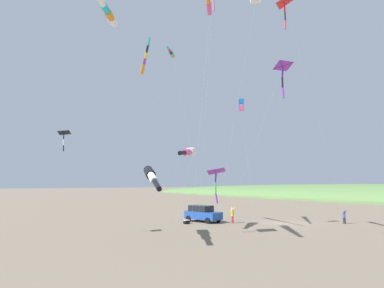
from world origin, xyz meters
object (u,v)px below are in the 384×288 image
person_adult_flyer (232,214)px  kite_delta_purple_drifting (283,66)px  parked_car (202,213)px  cooler_box (187,222)px  kite_windsock_yellow_midlevel (151,175)px  kite_windsock_rainbow_low_near (171,54)px  kite_windsock_magenta_far_left (144,62)px  kite_windsock_checkered_midright (189,152)px  kite_delta_long_streamer_left (284,2)px  kite_delta_red_high_left (216,171)px  kite_delta_long_streamer_right (65,133)px  kite_box_black_fish_shape (241,105)px  kite_windsock_striped_overhead (107,10)px  person_child_green_jacket (344,216)px

person_adult_flyer → kite_delta_purple_drifting: (4.38, 10.82, 12.75)m
parked_car → cooler_box: (2.55, 0.45, -0.74)m
cooler_box → kite_windsock_yellow_midlevel: (7.31, 5.40, 4.82)m
kite_windsock_rainbow_low_near → kite_windsock_magenta_far_left: 3.31m
kite_windsock_magenta_far_left → kite_windsock_checkered_midright: bearing=140.8°
parked_car → kite_windsock_checkered_midright: bearing=37.4°
kite_windsock_rainbow_low_near → kite_windsock_yellow_midlevel: bearing=44.8°
person_adult_flyer → kite_delta_long_streamer_left: (4.75, 11.52, 17.79)m
kite_windsock_checkered_midright → parked_car: bearing=-142.6°
kite_delta_purple_drifting → kite_delta_red_high_left: bearing=-74.5°
person_adult_flyer → kite_windsock_rainbow_low_near: bearing=-13.6°
kite_windsock_magenta_far_left → kite_delta_long_streamer_right: bearing=3.1°
kite_windsock_rainbow_low_near → kite_delta_red_high_left: bearing=99.1°
kite_windsock_checkered_midright → kite_box_black_fish_shape: size_ratio=0.61×
kite_delta_long_streamer_left → kite_delta_long_streamer_right: kite_delta_long_streamer_left is taller
kite_windsock_striped_overhead → kite_windsock_checkered_midright: kite_windsock_striped_overhead is taller
parked_car → kite_delta_long_streamer_left: kite_delta_long_streamer_left is taller
kite_delta_red_high_left → kite_windsock_rainbow_low_near: kite_windsock_rainbow_low_near is taller
person_adult_flyer → kite_windsock_checkered_midright: bearing=3.9°
person_child_green_jacket → kite_windsock_yellow_midlevel: 22.40m
kite_windsock_magenta_far_left → parked_car: bearing=-178.1°
person_adult_flyer → kite_delta_red_high_left: (6.14, 4.47, 4.49)m
kite_delta_purple_drifting → kite_delta_long_streamer_right: kite_delta_purple_drifting is taller
cooler_box → kite_windsock_checkered_midright: kite_windsock_checkered_midright is taller
person_adult_flyer → kite_windsock_rainbow_low_near: (7.13, -1.72, 17.66)m
person_adult_flyer → kite_windsock_magenta_far_left: (9.99, -2.58, 16.23)m
kite_delta_purple_drifting → person_child_green_jacket: bearing=-166.9°
kite_windsock_striped_overhead → kite_box_black_fish_shape: kite_windsock_striped_overhead is taller
person_child_green_jacket → kite_windsock_yellow_midlevel: (21.52, -4.56, 4.23)m
kite_windsock_rainbow_low_near → kite_delta_purple_drifting: bearing=102.4°
kite_delta_long_streamer_left → kite_windsock_rainbow_low_near: size_ratio=0.98×
kite_windsock_checkered_midright → kite_windsock_magenta_far_left: 10.74m
kite_windsock_yellow_midlevel → kite_delta_long_streamer_right: size_ratio=1.04×
kite_delta_long_streamer_left → kite_windsock_checkered_midright: kite_delta_long_streamer_left is taller
kite_windsock_magenta_far_left → kite_delta_red_high_left: bearing=118.6°
kite_delta_purple_drifting → kite_windsock_rainbow_low_near: (2.75, -12.55, 4.91)m
kite_windsock_checkered_midright → kite_windsock_yellow_midlevel: 6.66m
person_adult_flyer → kite_box_black_fish_shape: (1.13, 2.87, 11.74)m
kite_box_black_fish_shape → kite_windsock_rainbow_low_near: kite_windsock_rainbow_low_near is taller
kite_windsock_rainbow_low_near → kite_box_black_fish_shape: bearing=142.6°
parked_car → person_child_green_jacket: bearing=138.2°
kite_delta_purple_drifting → kite_windsock_striped_overhead: bearing=-35.8°
kite_windsock_yellow_midlevel → kite_box_black_fish_shape: bearing=-179.3°
parked_car → cooler_box: size_ratio=7.35×
person_adult_flyer → kite_delta_long_streamer_left: kite_delta_long_streamer_left is taller
kite_delta_long_streamer_right → kite_box_black_fish_shape: bearing=163.1°
kite_windsock_magenta_far_left → kite_windsock_striped_overhead: bearing=39.8°
kite_windsock_striped_overhead → kite_windsock_yellow_midlevel: size_ratio=1.26×
kite_windsock_yellow_midlevel → kite_box_black_fish_shape: 13.23m
person_child_green_jacket → kite_box_black_fish_shape: 16.71m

